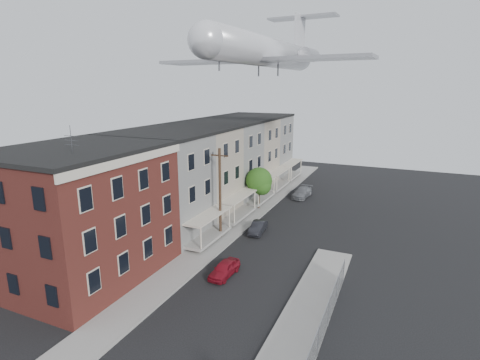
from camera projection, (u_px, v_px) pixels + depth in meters
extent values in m
cube|color=gray|center=(245.00, 218.00, 42.61)|extent=(3.00, 62.00, 0.12)
cube|color=gray|center=(296.00, 338.00, 22.32)|extent=(3.00, 26.00, 0.12)
cube|color=gray|center=(257.00, 220.00, 42.04)|extent=(0.15, 62.00, 0.14)
cube|color=gray|center=(273.00, 331.00, 22.89)|extent=(0.15, 26.00, 0.14)
cube|color=black|center=(82.00, 215.00, 28.90)|extent=(10.00, 12.00, 10.00)
cube|color=black|center=(75.00, 149.00, 27.65)|extent=(10.30, 12.30, 0.30)
cube|color=beige|center=(130.00, 160.00, 25.76)|extent=(0.16, 12.20, 0.60)
cylinder|color=#515156|center=(71.00, 140.00, 24.85)|extent=(0.04, 0.04, 2.00)
cube|color=slate|center=(156.00, 186.00, 37.32)|extent=(10.00, 7.00, 10.00)
cube|color=black|center=(153.00, 134.00, 36.08)|extent=(10.25, 7.00, 0.30)
cube|color=gray|center=(209.00, 237.00, 36.08)|extent=(1.80, 6.40, 0.25)
cube|color=beige|center=(208.00, 215.00, 35.55)|extent=(1.90, 6.50, 0.15)
cube|color=gray|center=(192.00, 172.00, 43.53)|extent=(10.00, 7.00, 10.00)
cube|color=black|center=(191.00, 127.00, 42.29)|extent=(10.25, 7.00, 0.30)
cube|color=gray|center=(239.00, 215.00, 42.29)|extent=(1.80, 6.40, 0.25)
cube|color=beige|center=(239.00, 196.00, 41.76)|extent=(1.90, 6.50, 0.15)
cube|color=slate|center=(220.00, 161.00, 49.74)|extent=(10.00, 7.00, 10.00)
cube|color=black|center=(219.00, 122.00, 48.50)|extent=(10.25, 7.00, 0.30)
cube|color=gray|center=(261.00, 198.00, 48.50)|extent=(1.80, 6.40, 0.25)
cube|color=beige|center=(261.00, 182.00, 47.96)|extent=(1.90, 6.50, 0.15)
cube|color=gray|center=(241.00, 153.00, 55.95)|extent=(10.00, 7.00, 10.00)
cube|color=black|center=(241.00, 118.00, 54.70)|extent=(10.25, 7.00, 0.30)
cube|color=gray|center=(278.00, 186.00, 54.70)|extent=(1.80, 6.40, 0.25)
cube|color=beige|center=(278.00, 171.00, 54.17)|extent=(1.90, 6.50, 0.15)
cube|color=slate|center=(258.00, 146.00, 62.16)|extent=(10.00, 7.00, 10.00)
cube|color=black|center=(258.00, 115.00, 60.91)|extent=(10.25, 7.00, 0.30)
cube|color=gray|center=(291.00, 176.00, 60.91)|extent=(1.80, 6.40, 0.25)
cube|color=beige|center=(292.00, 162.00, 60.38)|extent=(1.90, 6.50, 0.15)
cylinder|color=gray|center=(318.00, 342.00, 20.63)|extent=(0.06, 0.06, 1.90)
cylinder|color=gray|center=(329.00, 313.00, 23.29)|extent=(0.06, 0.06, 1.90)
cylinder|color=gray|center=(337.00, 289.00, 25.95)|extent=(0.06, 0.06, 1.90)
cylinder|color=gray|center=(344.00, 271.00, 28.61)|extent=(0.06, 0.06, 1.90)
cube|color=gray|center=(319.00, 327.00, 20.41)|extent=(0.04, 18.00, 0.04)
cube|color=gray|center=(318.00, 342.00, 20.63)|extent=(0.02, 18.00, 1.80)
cylinder|color=black|center=(220.00, 194.00, 36.26)|extent=(0.26, 0.26, 9.00)
cube|color=black|center=(220.00, 156.00, 35.34)|extent=(1.80, 0.12, 0.12)
cylinder|color=black|center=(213.00, 153.00, 35.57)|extent=(0.08, 0.08, 0.25)
cylinder|color=black|center=(226.00, 154.00, 35.01)|extent=(0.08, 0.08, 0.25)
cylinder|color=black|center=(259.00, 199.00, 45.85)|extent=(0.24, 0.24, 2.40)
sphere|color=#154512|center=(259.00, 180.00, 45.26)|extent=(3.20, 3.20, 3.20)
sphere|color=#154512|center=(262.00, 186.00, 44.94)|extent=(2.24, 2.24, 2.24)
imported|color=maroon|center=(224.00, 269.00, 29.63)|extent=(1.56, 3.53, 1.18)
imported|color=black|center=(258.00, 227.00, 38.44)|extent=(1.57, 3.64, 1.17)
imported|color=slate|center=(302.00, 193.00, 50.79)|extent=(2.12, 4.64, 1.31)
cylinder|color=silver|center=(265.00, 52.00, 41.72)|extent=(4.73, 24.33, 3.22)
sphere|color=silver|center=(207.00, 40.00, 31.33)|extent=(3.22, 3.22, 3.22)
cone|color=silver|center=(300.00, 59.00, 52.12)|extent=(3.41, 3.22, 3.22)
cube|color=#939399|center=(259.00, 60.00, 40.67)|extent=(24.39, 5.74, 0.35)
cylinder|color=#939399|center=(274.00, 56.00, 50.13)|extent=(1.86, 4.12, 1.61)
cylinder|color=#939399|center=(309.00, 55.00, 47.96)|extent=(1.86, 4.12, 1.61)
cube|color=silver|center=(300.00, 37.00, 51.01)|extent=(0.49, 3.84, 5.64)
cube|color=#939399|center=(303.00, 17.00, 51.24)|extent=(9.71, 3.21, 0.25)
cylinder|color=#515156|center=(219.00, 64.00, 33.50)|extent=(0.16, 0.16, 1.21)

